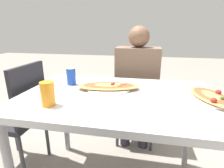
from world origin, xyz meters
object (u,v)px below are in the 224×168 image
object	(u,v)px
chair_far_seated	(137,92)
drink_glass	(48,94)
person_seated	(137,78)
soda_can	(71,76)
dining_table	(117,106)
pizza_second	(211,97)
pizza_main	(109,87)
chair_side_left	(20,113)

from	to	relation	value
chair_far_seated	drink_glass	size ratio (longest dim) A/B	6.85
person_seated	soda_can	size ratio (longest dim) A/B	9.57
dining_table	pizza_second	size ratio (longest dim) A/B	3.18
pizza_main	pizza_second	distance (m)	0.64
dining_table	pizza_main	xyz separation A→B (m)	(-0.07, 0.09, 0.10)
chair_far_seated	drink_glass	world-z (taller)	chair_far_seated
pizza_second	person_seated	bearing A→B (deg)	127.33
dining_table	chair_side_left	size ratio (longest dim) A/B	1.34
chair_side_left	dining_table	bearing A→B (deg)	-95.23
pizza_main	soda_can	bearing A→B (deg)	169.63
dining_table	pizza_main	size ratio (longest dim) A/B	2.68
pizza_main	drink_glass	world-z (taller)	drink_glass
pizza_main	soda_can	size ratio (longest dim) A/B	3.65
chair_side_left	soda_can	world-z (taller)	chair_side_left
chair_side_left	pizza_second	bearing A→B (deg)	-92.29
pizza_main	drink_glass	xyz separation A→B (m)	(-0.27, -0.33, 0.05)
pizza_main	pizza_second	xyz separation A→B (m)	(0.63, -0.07, -0.00)
drink_glass	person_seated	bearing A→B (deg)	63.23
chair_side_left	pizza_main	distance (m)	0.77
dining_table	pizza_main	world-z (taller)	pizza_main
drink_glass	chair_far_seated	bearing A→B (deg)	66.00
person_seated	pizza_second	distance (m)	0.77
dining_table	person_seated	bearing A→B (deg)	81.44
dining_table	chair_side_left	bearing A→B (deg)	174.77
person_seated	dining_table	bearing A→B (deg)	81.44
dining_table	chair_side_left	distance (m)	0.82
drink_glass	pizza_second	world-z (taller)	drink_glass
pizza_second	pizza_main	bearing A→B (deg)	173.24
dining_table	drink_glass	xyz separation A→B (m)	(-0.34, -0.23, 0.14)
soda_can	pizza_second	world-z (taller)	soda_can
chair_far_seated	chair_side_left	bearing A→B (deg)	36.66
chair_far_seated	person_seated	distance (m)	0.22
pizza_main	pizza_second	size ratio (longest dim) A/B	1.19
chair_far_seated	pizza_main	bearing A→B (deg)	75.40
person_seated	pizza_main	distance (m)	0.56
person_seated	drink_glass	distance (m)	0.97
pizza_main	soda_can	distance (m)	0.31
chair_side_left	soda_can	xyz separation A→B (m)	(0.43, 0.08, 0.31)
dining_table	pizza_main	bearing A→B (deg)	128.31
drink_glass	pizza_second	size ratio (longest dim) A/B	0.35
drink_glass	dining_table	bearing A→B (deg)	34.61
soda_can	pizza_second	xyz separation A→B (m)	(0.93, -0.13, -0.04)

